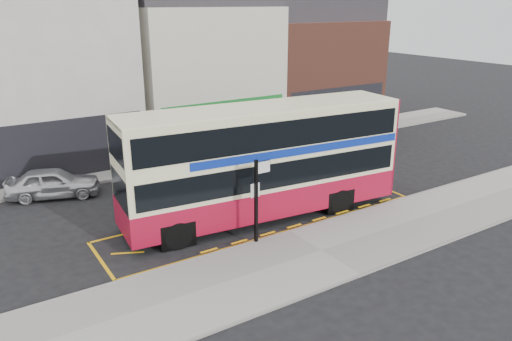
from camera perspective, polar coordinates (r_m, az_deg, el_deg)
ground at (r=20.38m, az=3.30°, el=-6.89°), size 120.00×120.00×0.00m
pavement at (r=18.74m, az=7.47°, el=-9.21°), size 40.00×4.00×0.15m
kerb at (r=20.08m, az=3.93°, el=-7.08°), size 40.00×0.15×0.15m
far_pavement at (r=29.35m, az=-9.34°, el=1.20°), size 50.00×3.00×0.15m
road_markings at (r=21.57m, az=0.81°, el=-5.34°), size 14.00×3.40×0.01m
terrace_left at (r=30.49m, az=-22.67°, el=10.79°), size 8.00×8.01×11.80m
terrace_green_shop at (r=33.30m, az=-6.99°, el=12.20°), size 9.00×8.01×11.30m
terrace_right at (r=38.11m, az=5.59°, el=12.31°), size 9.00×8.01×10.30m
double_decker_bus at (r=20.86m, az=0.88°, el=1.20°), size 12.21×3.90×4.80m
bus_stop_post at (r=18.44m, az=0.17°, el=-2.65°), size 0.81×0.14×3.25m
car_silver at (r=25.36m, az=-22.20°, el=-1.30°), size 4.51×2.95×1.43m
car_grey at (r=27.37m, az=-10.02°, el=1.28°), size 4.59×2.36×1.44m
car_white at (r=32.65m, az=8.75°, el=4.29°), size 5.58×3.16×1.53m
street_tree_right at (r=33.35m, az=2.88°, el=10.21°), size 2.62×2.62×5.65m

